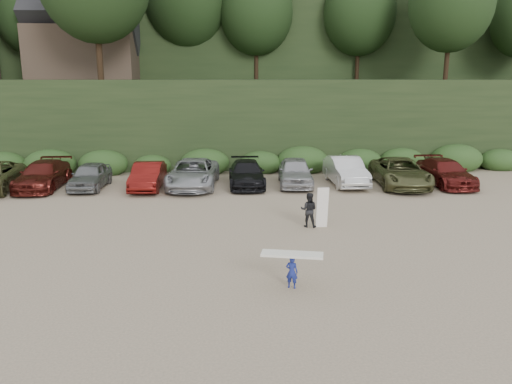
{
  "coord_description": "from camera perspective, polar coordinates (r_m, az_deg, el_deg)",
  "views": [
    {
      "loc": [
        -1.27,
        -18.03,
        6.14
      ],
      "look_at": [
        0.16,
        3.0,
        1.3
      ],
      "focal_mm": 35.0,
      "sensor_mm": 36.0,
      "label": 1
    }
  ],
  "objects": [
    {
      "name": "child_surfer",
      "position": [
        14.96,
        4.13,
        -8.25
      ],
      "size": [
        1.89,
        0.89,
        1.1
      ],
      "color": "navy",
      "rests_on": "ground"
    },
    {
      "name": "ground",
      "position": [
        19.09,
        0.14,
        -5.83
      ],
      "size": [
        120.0,
        120.0,
        0.0
      ],
      "primitive_type": "plane",
      "color": "tan",
      "rests_on": "ground"
    },
    {
      "name": "hillside_backdrop",
      "position": [
        54.21,
        -2.95,
        18.3
      ],
      "size": [
        90.0,
        41.5,
        28.0
      ],
      "color": "black",
      "rests_on": "ground"
    },
    {
      "name": "parked_cars",
      "position": [
        28.6,
        -7.89,
        1.99
      ],
      "size": [
        34.23,
        6.45,
        1.63
      ],
      "color": "silver",
      "rests_on": "ground"
    },
    {
      "name": "adult_surfer",
      "position": [
        21.01,
        6.19,
        -2.02
      ],
      "size": [
        1.21,
        0.74,
        1.73
      ],
      "color": "black",
      "rests_on": "ground"
    }
  ]
}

